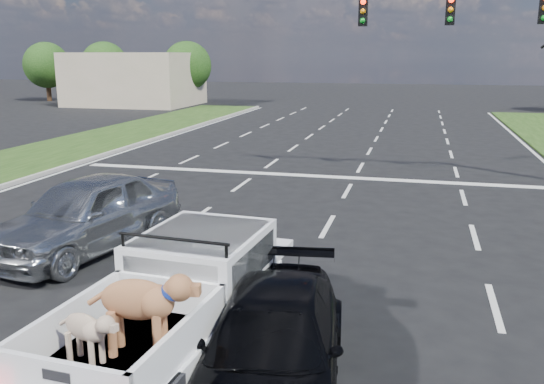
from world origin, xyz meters
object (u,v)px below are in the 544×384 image
Objects in this scene: pickup_truck at (174,306)px; black_coupe at (272,346)px; traffic_signal at (534,37)px; silver_sedan at (86,213)px.

black_coupe is at bearing -10.59° from pickup_truck.
traffic_signal is 15.48m from pickup_truck.
black_coupe is at bearing -27.99° from silver_sedan.
silver_sedan is (-3.81, 3.96, -0.02)m from pickup_truck.
traffic_signal is 1.84× the size of pickup_truck.
traffic_signal is at bearing 54.44° from silver_sedan.
silver_sedan is at bearing -137.03° from traffic_signal.
traffic_signal is 1.87× the size of silver_sedan.
pickup_truck is 1.53m from black_coupe.
pickup_truck reaches higher than black_coupe.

